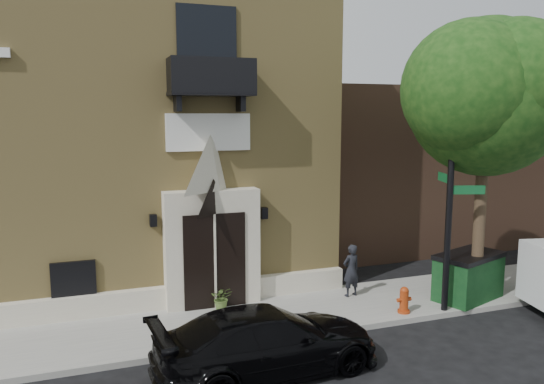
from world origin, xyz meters
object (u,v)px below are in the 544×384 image
Objects in this scene: street_sign at (450,193)px; black_sedan at (268,341)px; dumpster at (468,276)px; fire_hydrant at (404,300)px; pedestrian_near at (351,270)px.

black_sedan is at bearing -146.92° from street_sign.
fire_hydrant is at bearing 168.72° from dumpster.
black_sedan is 6.78× the size of fire_hydrant.
pedestrian_near is at bearing 154.06° from street_sign.
pedestrian_near is (3.70, 3.30, 0.21)m from black_sedan.
dumpster is at bearing -78.76° from black_sedan.
black_sedan is 3.16× the size of pedestrian_near.
street_sign reaches higher than pedestrian_near.
dumpster is 1.50× the size of pedestrian_near.
pedestrian_near is (-1.88, 1.83, -2.42)m from street_sign.
pedestrian_near is at bearing -53.31° from black_sedan.
fire_hydrant is at bearing 102.67° from pedestrian_near.
street_sign is 3.57m from pedestrian_near.
black_sedan is at bearing 177.13° from dumpster.
fire_hydrant is 0.47× the size of pedestrian_near.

